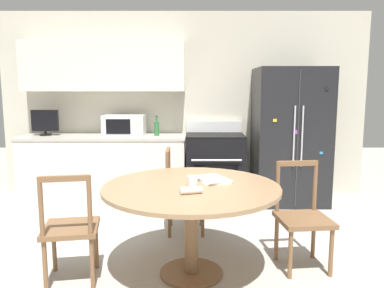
{
  "coord_description": "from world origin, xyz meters",
  "views": [
    {
      "loc": [
        0.11,
        -2.78,
        1.52
      ],
      "look_at": [
        0.13,
        1.15,
        0.95
      ],
      "focal_mm": 35.0,
      "sensor_mm": 36.0,
      "label": 1
    }
  ],
  "objects_px": {
    "oven_range": "(213,167)",
    "dining_chair_left": "(69,229)",
    "refrigerator": "(288,136)",
    "dining_chair_far": "(182,192)",
    "dining_chair_right": "(301,218)",
    "candle_glass": "(191,182)",
    "counter_bottle": "(155,128)",
    "microwave": "(123,125)",
    "countertop_tv": "(43,122)"
  },
  "relations": [
    {
      "from": "refrigerator",
      "to": "countertop_tv",
      "type": "bearing_deg",
      "value": 178.26
    },
    {
      "from": "dining_chair_right",
      "to": "counter_bottle",
      "type": "bearing_deg",
      "value": -60.34
    },
    {
      "from": "microwave",
      "to": "candle_glass",
      "type": "relative_size",
      "value": 6.63
    },
    {
      "from": "oven_range",
      "to": "microwave",
      "type": "distance_m",
      "value": 1.36
    },
    {
      "from": "microwave",
      "to": "candle_glass",
      "type": "xyz_separation_m",
      "value": [
        0.93,
        -2.16,
        -0.25
      ]
    },
    {
      "from": "microwave",
      "to": "counter_bottle",
      "type": "distance_m",
      "value": 0.44
    },
    {
      "from": "oven_range",
      "to": "dining_chair_left",
      "type": "xyz_separation_m",
      "value": [
        -1.27,
        -2.22,
        -0.03
      ]
    },
    {
      "from": "refrigerator",
      "to": "candle_glass",
      "type": "xyz_separation_m",
      "value": [
        -1.31,
        -2.07,
        -0.11
      ]
    },
    {
      "from": "counter_bottle",
      "to": "dining_chair_far",
      "type": "bearing_deg",
      "value": -71.91
    },
    {
      "from": "refrigerator",
      "to": "dining_chair_far",
      "type": "xyz_separation_m",
      "value": [
        -1.41,
        -1.1,
        -0.47
      ]
    },
    {
      "from": "counter_bottle",
      "to": "candle_glass",
      "type": "distance_m",
      "value": 2.22
    },
    {
      "from": "oven_range",
      "to": "dining_chair_right",
      "type": "height_order",
      "value": "oven_range"
    },
    {
      "from": "countertop_tv",
      "to": "dining_chair_left",
      "type": "height_order",
      "value": "countertop_tv"
    },
    {
      "from": "countertop_tv",
      "to": "candle_glass",
      "type": "bearing_deg",
      "value": -47.18
    },
    {
      "from": "refrigerator",
      "to": "oven_range",
      "type": "bearing_deg",
      "value": 176.99
    },
    {
      "from": "refrigerator",
      "to": "candle_glass",
      "type": "relative_size",
      "value": 21.61
    },
    {
      "from": "refrigerator",
      "to": "dining_chair_left",
      "type": "height_order",
      "value": "refrigerator"
    },
    {
      "from": "countertop_tv",
      "to": "refrigerator",
      "type": "bearing_deg",
      "value": -1.74
    },
    {
      "from": "dining_chair_left",
      "to": "dining_chair_far",
      "type": "xyz_separation_m",
      "value": [
        0.86,
        1.07,
        0.0
      ]
    },
    {
      "from": "oven_range",
      "to": "dining_chair_left",
      "type": "bearing_deg",
      "value": -119.78
    },
    {
      "from": "dining_chair_far",
      "to": "candle_glass",
      "type": "bearing_deg",
      "value": 4.81
    },
    {
      "from": "counter_bottle",
      "to": "dining_chair_right",
      "type": "xyz_separation_m",
      "value": [
        1.43,
        -2.0,
        -0.57
      ]
    },
    {
      "from": "dining_chair_right",
      "to": "dining_chair_left",
      "type": "xyz_separation_m",
      "value": [
        -1.9,
        -0.25,
        0.0
      ]
    },
    {
      "from": "countertop_tv",
      "to": "dining_chair_far",
      "type": "height_order",
      "value": "countertop_tv"
    },
    {
      "from": "refrigerator",
      "to": "countertop_tv",
      "type": "xyz_separation_m",
      "value": [
        -3.32,
        0.1,
        0.18
      ]
    },
    {
      "from": "oven_range",
      "to": "candle_glass",
      "type": "distance_m",
      "value": 2.17
    },
    {
      "from": "countertop_tv",
      "to": "dining_chair_far",
      "type": "xyz_separation_m",
      "value": [
        1.91,
        -1.2,
        -0.65
      ]
    },
    {
      "from": "dining_chair_right",
      "to": "dining_chair_far",
      "type": "relative_size",
      "value": 1.0
    },
    {
      "from": "refrigerator",
      "to": "dining_chair_far",
      "type": "relative_size",
      "value": 2.0
    },
    {
      "from": "counter_bottle",
      "to": "candle_glass",
      "type": "height_order",
      "value": "counter_bottle"
    },
    {
      "from": "dining_chair_left",
      "to": "counter_bottle",
      "type": "bearing_deg",
      "value": 68.62
    },
    {
      "from": "refrigerator",
      "to": "dining_chair_right",
      "type": "xyz_separation_m",
      "value": [
        -0.37,
        -1.92,
        -0.47
      ]
    },
    {
      "from": "refrigerator",
      "to": "candle_glass",
      "type": "height_order",
      "value": "refrigerator"
    },
    {
      "from": "counter_bottle",
      "to": "oven_range",
      "type": "bearing_deg",
      "value": -2.11
    },
    {
      "from": "candle_glass",
      "to": "refrigerator",
      "type": "bearing_deg",
      "value": 57.59
    },
    {
      "from": "dining_chair_right",
      "to": "dining_chair_far",
      "type": "bearing_deg",
      "value": -43.89
    },
    {
      "from": "oven_range",
      "to": "counter_bottle",
      "type": "relative_size",
      "value": 3.97
    },
    {
      "from": "dining_chair_far",
      "to": "candle_glass",
      "type": "xyz_separation_m",
      "value": [
        0.1,
        -0.97,
        0.36
      ]
    },
    {
      "from": "microwave",
      "to": "dining_chair_left",
      "type": "distance_m",
      "value": 2.34
    },
    {
      "from": "microwave",
      "to": "oven_range",
      "type": "bearing_deg",
      "value": -1.94
    },
    {
      "from": "microwave",
      "to": "candle_glass",
      "type": "height_order",
      "value": "microwave"
    },
    {
      "from": "refrigerator",
      "to": "dining_chair_right",
      "type": "distance_m",
      "value": 2.01
    },
    {
      "from": "dining_chair_left",
      "to": "microwave",
      "type": "bearing_deg",
      "value": 79.66
    },
    {
      "from": "dining_chair_right",
      "to": "dining_chair_far",
      "type": "xyz_separation_m",
      "value": [
        -1.04,
        0.81,
        0.0
      ]
    },
    {
      "from": "countertop_tv",
      "to": "dining_chair_right",
      "type": "bearing_deg",
      "value": -34.34
    },
    {
      "from": "refrigerator",
      "to": "microwave",
      "type": "relative_size",
      "value": 3.26
    },
    {
      "from": "counter_bottle",
      "to": "dining_chair_left",
      "type": "relative_size",
      "value": 0.3
    },
    {
      "from": "dining_chair_far",
      "to": "candle_glass",
      "type": "relative_size",
      "value": 10.79
    },
    {
      "from": "dining_chair_far",
      "to": "counter_bottle",
      "type": "bearing_deg",
      "value": -162.88
    },
    {
      "from": "countertop_tv",
      "to": "candle_glass",
      "type": "relative_size",
      "value": 4.31
    }
  ]
}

